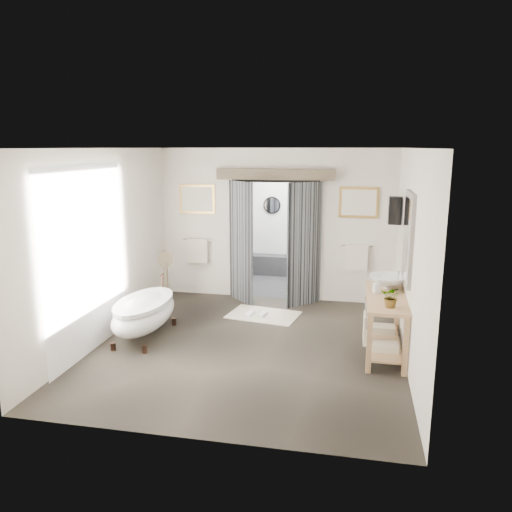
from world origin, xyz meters
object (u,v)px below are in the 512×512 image
basin (388,282)px  rug (264,315)px  clawfoot_tub (144,312)px  vanity (383,319)px

basin → rug: bearing=156.2°
clawfoot_tub → basin: basin is taller
vanity → clawfoot_tub: bearing=-178.2°
vanity → basin: size_ratio=2.84×
rug → basin: (2.04, -0.84, 0.94)m
clawfoot_tub → basin: 3.75m
rug → basin: 2.40m
basin → clawfoot_tub: bearing=-173.1°
rug → basin: size_ratio=2.13×
clawfoot_tub → rug: clawfoot_tub is taller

